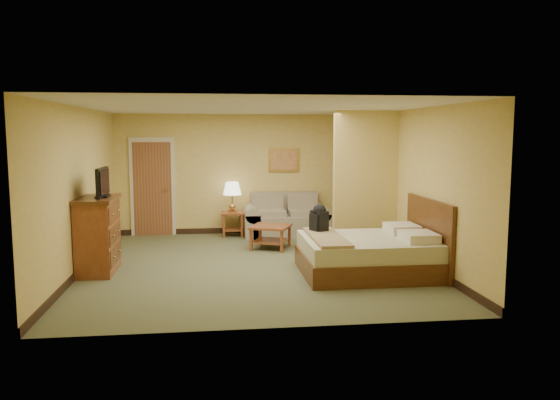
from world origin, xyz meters
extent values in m
plane|color=#535738|center=(0.00, 0.00, 0.00)|extent=(6.00, 6.00, 0.00)
plane|color=white|center=(0.00, 0.00, 2.60)|extent=(6.00, 6.00, 0.00)
cube|color=#D2B459|center=(0.00, 3.00, 1.30)|extent=(5.50, 0.02, 2.60)
cube|color=#D2B459|center=(-2.75, 0.00, 1.30)|extent=(0.02, 6.00, 2.60)
cube|color=#D2B459|center=(2.75, 0.00, 1.30)|extent=(0.02, 6.00, 2.60)
cube|color=#D2B459|center=(2.15, 0.93, 1.30)|extent=(1.20, 0.15, 2.60)
cube|color=beige|center=(-1.95, 2.97, 1.05)|extent=(0.94, 0.06, 2.10)
cube|color=brown|center=(-1.95, 2.96, 1.00)|extent=(0.80, 0.04, 2.00)
cylinder|color=#B67E43|center=(-1.65, 2.90, 1.00)|extent=(0.04, 0.12, 0.04)
cube|color=black|center=(0.00, 2.99, 0.06)|extent=(5.50, 0.02, 0.12)
cube|color=gray|center=(0.89, 2.52, 0.22)|extent=(1.49, 0.80, 0.45)
cube|color=gray|center=(0.89, 2.87, 0.68)|extent=(1.49, 0.19, 0.47)
cube|color=gray|center=(0.14, 2.52, 0.25)|extent=(0.32, 0.80, 0.50)
cube|color=gray|center=(1.63, 2.52, 0.25)|extent=(0.32, 0.80, 0.50)
cube|color=brown|center=(-0.26, 2.65, 0.50)|extent=(0.47, 0.47, 0.04)
cube|color=brown|center=(-0.26, 2.65, 0.14)|extent=(0.40, 0.40, 0.03)
cube|color=brown|center=(-0.45, 2.46, 0.24)|extent=(0.05, 0.05, 0.48)
cube|color=brown|center=(-0.07, 2.46, 0.24)|extent=(0.05, 0.05, 0.48)
cube|color=brown|center=(-0.45, 2.84, 0.24)|extent=(0.05, 0.05, 0.48)
cube|color=brown|center=(-0.07, 2.84, 0.24)|extent=(0.05, 0.05, 0.48)
cylinder|color=#B67E43|center=(-0.26, 2.65, 0.54)|extent=(0.19, 0.19, 0.04)
cylinder|color=#B67E43|center=(-0.26, 2.65, 0.79)|extent=(0.03, 0.03, 0.32)
cone|color=white|center=(-0.26, 2.65, 1.02)|extent=(0.39, 0.39, 0.27)
cube|color=brown|center=(0.41, 1.27, 0.42)|extent=(0.90, 0.90, 0.04)
cube|color=brown|center=(0.41, 1.27, 0.15)|extent=(0.77, 0.77, 0.03)
cube|color=brown|center=(0.12, 0.97, 0.21)|extent=(0.05, 0.05, 0.41)
cube|color=brown|center=(0.71, 1.56, 0.21)|extent=(0.05, 0.05, 0.41)
cube|color=#B78E3F|center=(0.89, 2.98, 1.60)|extent=(0.67, 0.03, 0.52)
cube|color=#B26336|center=(0.89, 2.96, 1.60)|extent=(0.56, 0.02, 0.41)
cube|color=brown|center=(-2.48, -0.16, 0.57)|extent=(0.52, 1.04, 1.14)
cube|color=#4A2611|center=(-2.48, -0.16, 1.16)|extent=(0.59, 1.12, 0.06)
cube|color=black|center=(-2.38, -0.16, 1.21)|extent=(0.19, 0.33, 0.03)
cube|color=black|center=(-2.38, -0.16, 1.43)|extent=(0.06, 0.76, 0.45)
cube|color=#4A2611|center=(1.75, -0.77, 0.16)|extent=(2.11, 1.69, 0.32)
cube|color=beige|center=(1.75, -0.77, 0.44)|extent=(2.05, 1.62, 0.25)
cube|color=#4A2611|center=(2.71, -0.77, 0.58)|extent=(0.06, 1.79, 1.16)
cube|color=#ECE6CD|center=(2.40, -1.14, 0.63)|extent=(0.47, 0.58, 0.15)
cube|color=#ECE6CD|center=(2.40, -0.40, 0.63)|extent=(0.47, 0.58, 0.15)
cube|color=olive|center=(1.06, -0.77, 0.59)|extent=(0.47, 1.58, 0.05)
cube|color=black|center=(1.05, -0.29, 0.75)|extent=(0.28, 0.33, 0.37)
sphere|color=black|center=(1.05, -0.29, 0.94)|extent=(0.22, 0.22, 0.22)
camera|label=1|loc=(-0.66, -8.90, 2.18)|focal=35.00mm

